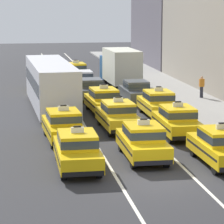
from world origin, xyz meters
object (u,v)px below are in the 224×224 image
Objects in this scene: taxi_center_third at (104,100)px; sedan_center_fourth at (91,88)px; taxi_left_nearest at (77,150)px; box_truck_right_fifth at (120,66)px; taxi_center_sixth at (76,71)px; taxi_left_fourth at (42,80)px; taxi_center_nearest at (143,141)px; pedestrian_mid_block at (202,87)px; taxi_right_third at (158,103)px; taxi_right_second at (177,121)px; taxi_right_nearest at (221,146)px; bus_left_third at (51,83)px; taxi_center_second at (118,115)px; sedan_center_fifth at (82,80)px; sedan_right_fourth at (136,91)px; taxi_left_second at (63,125)px.

taxi_center_third reaches higher than sedan_center_fourth.
box_truck_right_fifth is (6.32, 23.98, 0.90)m from taxi_left_nearest.
taxi_center_sixth is (0.04, 10.48, 0.03)m from sedan_center_fourth.
taxi_left_fourth and taxi_center_third have the same top height.
taxi_left_nearest and taxi_center_nearest have the same top height.
pedestrian_mid_block is at bearing -9.40° from sedan_center_fourth.
taxi_center_nearest and taxi_center_third have the same top height.
taxi_left_nearest and taxi_right_third have the same top height.
taxi_center_sixth is 1.02× the size of taxi_right_second.
taxi_right_second is 0.65× the size of box_truck_right_fifth.
taxi_right_nearest is at bearing -75.80° from taxi_center_third.
sedan_center_fourth is (-0.10, 5.50, -0.03)m from taxi_center_third.
pedestrian_mid_block is (11.19, 16.78, 0.09)m from taxi_left_nearest.
taxi_right_second is (-0.38, 5.76, 0.00)m from taxi_right_nearest.
taxi_right_nearest is 11.36m from taxi_right_third.
taxi_center_second is (3.31, -6.98, -0.94)m from bus_left_third.
taxi_right_second is at bearing -80.25° from sedan_center_fifth.
sedan_center_fifth is 5.45m from taxi_center_sixth.
taxi_center_second is at bearing -89.94° from taxi_center_third.
taxi_right_third is at bearing -64.81° from sedan_center_fourth.
sedan_center_fourth is at bearing -90.19° from taxi_center_sixth.
taxi_right_second is (3.01, -12.74, 0.03)m from sedan_center_fourth.
taxi_right_third is 1.05× the size of sedan_right_fourth.
sedan_center_fifth is at bearing 82.62° from taxi_left_nearest.
bus_left_third reaches higher than sedan_center_fourth.
sedan_right_fourth is 5.07m from pedestrian_mid_block.
pedestrian_mid_block is at bearing -30.42° from taxi_left_fourth.
taxi_right_nearest reaches higher than sedan_center_fourth.
bus_left_third is at bearing -109.85° from sedan_center_fifth.
taxi_center_sixth is (3.33, 5.11, 0.00)m from taxi_left_fourth.
taxi_left_second and taxi_right_second have the same top height.
taxi_center_sixth is (0.08, 5.45, 0.03)m from sedan_center_fifth.
sedan_center_fourth is (3.18, 12.82, -0.03)m from taxi_left_second.
taxi_left_nearest is at bearing -89.37° from taxi_left_fourth.
sedan_center_fifth is 18.04m from taxi_right_second.
taxi_right_second is 2.82× the size of pedestrian_mid_block.
box_truck_right_fifth is at bearing 4.20° from taxi_left_fourth.
taxi_left_second and taxi_center_second have the same top height.
taxi_center_second is 1.07× the size of sedan_center_fifth.
taxi_right_nearest is at bearing -74.34° from taxi_left_fourth.
taxi_left_fourth is at bearing 107.38° from taxi_center_third.
taxi_left_fourth is 0.65× the size of box_truck_right_fifth.
sedan_right_fourth is at bearing 92.72° from taxi_right_third.
sedan_right_fourth is at bearing -64.84° from sedan_center_fifth.
taxi_left_nearest is 1.06× the size of sedan_center_fourth.
taxi_center_nearest is 1.06× the size of sedan_center_fifth.
taxi_center_sixth is (3.08, 28.61, 0.00)m from taxi_left_nearest.
sedan_center_fifth is 0.61× the size of box_truck_right_fifth.
taxi_right_second reaches higher than pedestrian_mid_block.
sedan_center_fifth is 0.95× the size of taxi_right_third.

